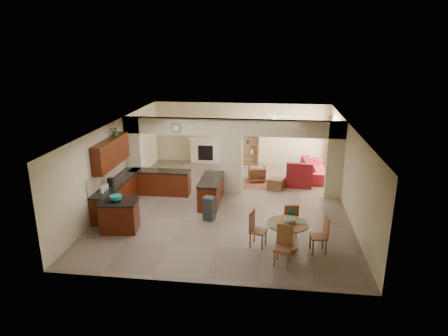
# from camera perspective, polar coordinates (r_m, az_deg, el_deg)

# --- Properties ---
(floor) EXTENTS (10.00, 10.00, 0.00)m
(floor) POSITION_cam_1_polar(r_m,az_deg,el_deg) (14.12, 0.61, -4.97)
(floor) COLOR #786553
(floor) RESTS_ON ground
(ceiling) EXTENTS (10.00, 10.00, 0.00)m
(ceiling) POSITION_cam_1_polar(r_m,az_deg,el_deg) (13.31, 0.65, 6.25)
(ceiling) COLOR white
(ceiling) RESTS_ON wall_back
(wall_back) EXTENTS (8.00, 0.00, 8.00)m
(wall_back) POSITION_cam_1_polar(r_m,az_deg,el_deg) (18.47, 2.38, 4.96)
(wall_back) COLOR beige
(wall_back) RESTS_ON floor
(wall_front) EXTENTS (8.00, 0.00, 8.00)m
(wall_front) POSITION_cam_1_polar(r_m,az_deg,el_deg) (9.03, -2.97, -8.72)
(wall_front) COLOR beige
(wall_front) RESTS_ON floor
(wall_left) EXTENTS (0.00, 10.00, 10.00)m
(wall_left) POSITION_cam_1_polar(r_m,az_deg,el_deg) (14.62, -15.14, 1.02)
(wall_left) COLOR beige
(wall_left) RESTS_ON floor
(wall_right) EXTENTS (0.00, 10.00, 10.00)m
(wall_right) POSITION_cam_1_polar(r_m,az_deg,el_deg) (13.81, 17.36, -0.14)
(wall_right) COLOR beige
(wall_right) RESTS_ON floor
(partition_left_pier) EXTENTS (0.60, 0.25, 2.80)m
(partition_left_pier) POSITION_cam_1_polar(r_m,az_deg,el_deg) (15.42, -12.75, 2.03)
(partition_left_pier) COLOR beige
(partition_left_pier) RESTS_ON floor
(partition_center_pier) EXTENTS (0.80, 0.25, 2.20)m
(partition_center_pier) POSITION_cam_1_polar(r_m,az_deg,el_deg) (14.69, 1.06, 0.48)
(partition_center_pier) COLOR beige
(partition_center_pier) RESTS_ON floor
(partition_right_pier) EXTENTS (0.60, 0.25, 2.80)m
(partition_right_pier) POSITION_cam_1_polar(r_m,az_deg,el_deg) (14.70, 15.57, 1.07)
(partition_right_pier) COLOR beige
(partition_right_pier) RESTS_ON floor
(partition_header) EXTENTS (8.00, 0.25, 0.60)m
(partition_header) POSITION_cam_1_polar(r_m,az_deg,el_deg) (14.34, 1.10, 5.84)
(partition_header) COLOR beige
(partition_header) RESTS_ON partition_center_pier
(kitchen_counter) EXTENTS (2.52, 3.29, 1.48)m
(kitchen_counter) POSITION_cam_1_polar(r_m,az_deg,el_deg) (14.43, -12.48, -2.91)
(kitchen_counter) COLOR #3B0F06
(kitchen_counter) RESTS_ON floor
(upper_cabinets) EXTENTS (0.35, 2.40, 0.90)m
(upper_cabinets) POSITION_cam_1_polar(r_m,az_deg,el_deg) (13.71, -15.84, 2.14)
(upper_cabinets) COLOR #3B0F06
(upper_cabinets) RESTS_ON wall_left
(peninsula) EXTENTS (0.70, 1.85, 0.91)m
(peninsula) POSITION_cam_1_polar(r_m,az_deg,el_deg) (13.92, -1.89, -3.29)
(peninsula) COLOR #3B0F06
(peninsula) RESTS_ON floor
(wall_clock) EXTENTS (0.34, 0.03, 0.34)m
(wall_clock) POSITION_cam_1_polar(r_m,az_deg,el_deg) (14.55, -6.87, 5.68)
(wall_clock) COLOR #50351A
(wall_clock) RESTS_ON partition_header
(rug) EXTENTS (1.60, 1.30, 0.01)m
(rug) POSITION_cam_1_polar(r_m,az_deg,el_deg) (16.01, 5.74, -2.29)
(rug) COLOR brown
(rug) RESTS_ON floor
(fireplace) EXTENTS (1.60, 0.35, 1.20)m
(fireplace) POSITION_cam_1_polar(r_m,az_deg,el_deg) (18.68, -2.60, 2.62)
(fireplace) COLOR silver
(fireplace) RESTS_ON floor
(shelving_unit) EXTENTS (1.00, 0.32, 1.80)m
(shelving_unit) POSITION_cam_1_polar(r_m,az_deg,el_deg) (18.38, 3.40, 3.28)
(shelving_unit) COLOR #965A33
(shelving_unit) RESTS_ON floor
(window_a) EXTENTS (0.02, 0.90, 1.90)m
(window_a) POSITION_cam_1_polar(r_m,az_deg,el_deg) (16.04, 15.83, 1.64)
(window_a) COLOR white
(window_a) RESTS_ON wall_right
(window_b) EXTENTS (0.02, 0.90, 1.90)m
(window_b) POSITION_cam_1_polar(r_m,az_deg,el_deg) (17.66, 15.05, 3.13)
(window_b) COLOR white
(window_b) RESTS_ON wall_right
(glazed_door) EXTENTS (0.02, 0.70, 2.10)m
(glazed_door) POSITION_cam_1_polar(r_m,az_deg,el_deg) (16.89, 15.38, 1.93)
(glazed_door) COLOR white
(glazed_door) RESTS_ON wall_right
(drape_a_left) EXTENTS (0.10, 0.28, 2.30)m
(drape_a_left) POSITION_cam_1_polar(r_m,az_deg,el_deg) (15.46, 15.99, 1.05)
(drape_a_left) COLOR #3C2018
(drape_a_left) RESTS_ON wall_right
(drape_a_right) EXTENTS (0.10, 0.28, 2.30)m
(drape_a_right) POSITION_cam_1_polar(r_m,az_deg,el_deg) (16.60, 15.40, 2.20)
(drape_a_right) COLOR #3C2018
(drape_a_right) RESTS_ON wall_right
(drape_b_left) EXTENTS (0.10, 0.28, 2.30)m
(drape_b_left) POSITION_cam_1_polar(r_m,az_deg,el_deg) (17.08, 15.18, 2.64)
(drape_b_left) COLOR #3C2018
(drape_b_left) RESTS_ON wall_right
(drape_b_right) EXTENTS (0.10, 0.28, 2.30)m
(drape_b_right) POSITION_cam_1_polar(r_m,az_deg,el_deg) (18.24, 14.69, 3.59)
(drape_b_right) COLOR #3C2018
(drape_b_right) RESTS_ON wall_right
(ceiling_fan) EXTENTS (1.00, 1.00, 0.10)m
(ceiling_fan) POSITION_cam_1_polar(r_m,az_deg,el_deg) (16.22, 7.16, 7.28)
(ceiling_fan) COLOR white
(ceiling_fan) RESTS_ON ceiling
(kitchen_island) EXTENTS (1.17, 0.89, 0.94)m
(kitchen_island) POSITION_cam_1_polar(r_m,az_deg,el_deg) (12.31, -14.70, -6.64)
(kitchen_island) COLOR #3B0F06
(kitchen_island) RESTS_ON floor
(teal_bowl) EXTENTS (0.35, 0.35, 0.16)m
(teal_bowl) POSITION_cam_1_polar(r_m,az_deg,el_deg) (12.16, -15.21, -4.19)
(teal_bowl) COLOR #138086
(teal_bowl) RESTS_ON kitchen_island
(trash_can) EXTENTS (0.40, 0.37, 0.71)m
(trash_can) POSITION_cam_1_polar(r_m,az_deg,el_deg) (12.67, -2.14, -5.94)
(trash_can) COLOR #2A2A2D
(trash_can) RESTS_ON floor
(dining_table) EXTENTS (1.12, 1.12, 0.76)m
(dining_table) POSITION_cam_1_polar(r_m,az_deg,el_deg) (11.04, 9.02, -8.97)
(dining_table) COLOR #965A33
(dining_table) RESTS_ON floor
(fruit_bowl) EXTENTS (0.31, 0.31, 0.16)m
(fruit_bowl) POSITION_cam_1_polar(r_m,az_deg,el_deg) (10.92, 9.37, -7.35)
(fruit_bowl) COLOR #71A824
(fruit_bowl) RESTS_ON dining_table
(sofa) EXTENTS (2.50, 1.12, 0.71)m
(sofa) POSITION_cam_1_polar(r_m,az_deg,el_deg) (17.09, 12.93, -0.13)
(sofa) COLOR maroon
(sofa) RESTS_ON floor
(chaise) EXTENTS (1.08, 0.91, 0.40)m
(chaise) POSITION_cam_1_polar(r_m,az_deg,el_deg) (15.98, 10.60, -1.79)
(chaise) COLOR maroon
(chaise) RESTS_ON floor
(armchair) EXTENTS (0.76, 0.78, 0.63)m
(armchair) POSITION_cam_1_polar(r_m,az_deg,el_deg) (16.25, 4.73, -0.81)
(armchair) COLOR maroon
(armchair) RESTS_ON floor
(ottoman) EXTENTS (0.72, 0.72, 0.42)m
(ottoman) POSITION_cam_1_polar(r_m,az_deg,el_deg) (15.51, 7.45, -2.21)
(ottoman) COLOR maroon
(ottoman) RESTS_ON floor
(plant) EXTENTS (0.35, 0.31, 0.35)m
(plant) POSITION_cam_1_polar(r_m,az_deg,el_deg) (14.02, -15.27, 5.14)
(plant) COLOR #1E4813
(plant) RESTS_ON upper_cabinets
(chair_north) EXTENTS (0.48, 0.48, 1.02)m
(chair_north) POSITION_cam_1_polar(r_m,az_deg,el_deg) (11.68, 9.47, -7.21)
(chair_north) COLOR #965A33
(chair_north) RESTS_ON floor
(chair_east) EXTENTS (0.47, 0.47, 1.02)m
(chair_east) POSITION_cam_1_polar(r_m,az_deg,el_deg) (11.04, 13.83, -9.01)
(chair_east) COLOR #965A33
(chair_east) RESTS_ON floor
(chair_south) EXTENTS (0.51, 0.51, 1.02)m
(chair_south) POSITION_cam_1_polar(r_m,az_deg,el_deg) (10.34, 8.54, -10.57)
(chair_south) COLOR #965A33
(chair_south) RESTS_ON floor
(chair_west) EXTENTS (0.52, 0.52, 1.02)m
(chair_west) POSITION_cam_1_polar(r_m,az_deg,el_deg) (11.08, 4.51, -8.42)
(chair_west) COLOR #965A33
(chair_west) RESTS_ON floor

